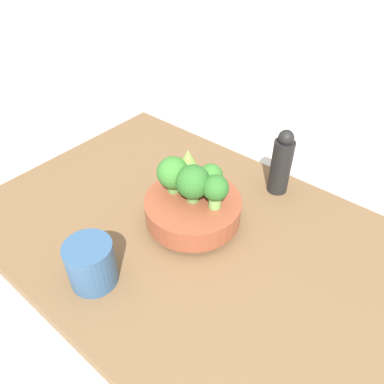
{
  "coord_description": "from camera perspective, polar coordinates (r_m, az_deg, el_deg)",
  "views": [
    {
      "loc": [
        -0.38,
        0.43,
        0.61
      ],
      "look_at": [
        0.0,
        -0.03,
        0.12
      ],
      "focal_mm": 35.0,
      "sensor_mm": 36.0,
      "label": 1
    }
  ],
  "objects": [
    {
      "name": "broccoli_floret_left",
      "position": [
        0.74,
        3.6,
        0.4
      ],
      "size": [
        0.05,
        0.05,
        0.08
      ],
      "color": "#7AB256",
      "rests_on": "bowl"
    },
    {
      "name": "bowl",
      "position": [
        0.81,
        -0.0,
        -2.55
      ],
      "size": [
        0.21,
        0.21,
        0.06
      ],
      "color": "brown",
      "rests_on": "table"
    },
    {
      "name": "broccoli_floret_center",
      "position": [
        0.76,
        -0.0,
        1.55
      ],
      "size": [
        0.07,
        0.07,
        0.08
      ],
      "color": "#609347",
      "rests_on": "bowl"
    },
    {
      "name": "broccoli_floret_front",
      "position": [
        0.79,
        2.88,
        2.37
      ],
      "size": [
        0.05,
        0.05,
        0.06
      ],
      "color": "#609347",
      "rests_on": "bowl"
    },
    {
      "name": "cup",
      "position": [
        0.72,
        -15.13,
        -10.48
      ],
      "size": [
        0.09,
        0.09,
        0.09
      ],
      "color": "#33567F",
      "rests_on": "table"
    },
    {
      "name": "broccoli_floret_right",
      "position": [
        0.78,
        -2.92,
        2.87
      ],
      "size": [
        0.07,
        0.07,
        0.08
      ],
      "color": "#609347",
      "rests_on": "bowl"
    },
    {
      "name": "ground_plane",
      "position": [
        0.84,
        -1.01,
        -7.13
      ],
      "size": [
        6.0,
        6.0,
        0.0
      ],
      "primitive_type": "plane",
      "color": "silver"
    },
    {
      "name": "table",
      "position": [
        0.83,
        -1.02,
        -6.33
      ],
      "size": [
        0.9,
        0.63,
        0.03
      ],
      "color": "brown",
      "rests_on": "ground_plane"
    },
    {
      "name": "romanesco_piece_near",
      "position": [
        0.79,
        -0.6,
        4.36
      ],
      "size": [
        0.06,
        0.06,
        0.09
      ],
      "color": "#609347",
      "rests_on": "bowl"
    },
    {
      "name": "pepper_mill",
      "position": [
        0.89,
        13.46,
        4.28
      ],
      "size": [
        0.05,
        0.05,
        0.16
      ],
      "color": "black",
      "rests_on": "table"
    }
  ]
}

